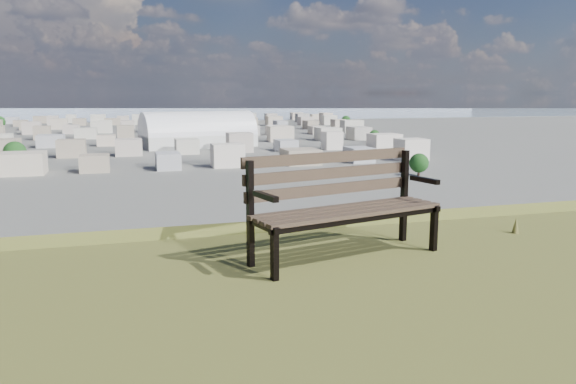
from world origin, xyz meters
name	(u,v)px	position (x,y,z in m)	size (l,w,h in m)	color
park_bench	(341,199)	(0.20, 2.93, 25.55)	(1.96, 1.03, 0.98)	#433226
arena	(198,136)	(33.97, 280.94, 5.48)	(58.41, 33.06, 23.25)	silver
city_blocks	(126,128)	(0.00, 394.44, 3.50)	(395.00, 361.00, 7.00)	silver
city_trees	(76,134)	(-26.39, 319.00, 4.83)	(406.52, 387.20, 9.98)	#37221B
bay_water	(124,111)	(0.00, 900.00, 0.00)	(2400.00, 700.00, 0.12)	#96AFBF
far_hills	(96,94)	(-60.92, 1402.93, 25.47)	(2050.00, 340.00, 60.00)	#848DA4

